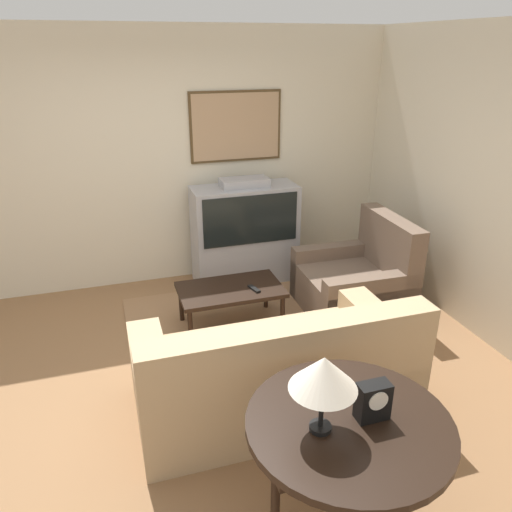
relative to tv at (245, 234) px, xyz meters
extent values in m
plane|color=#8E6642|center=(-0.89, -1.78, -0.56)|extent=(12.00, 12.00, 0.00)
cube|color=beige|center=(-0.89, 0.35, 0.79)|extent=(12.00, 0.06, 2.70)
cube|color=#4C381E|center=(0.00, 0.31, 1.12)|extent=(1.01, 0.03, 0.74)
cube|color=tan|center=(0.00, 0.29, 1.12)|extent=(0.96, 0.01, 0.69)
cube|color=beige|center=(1.74, -1.78, 0.79)|extent=(0.06, 12.00, 2.70)
cube|color=#99704C|center=(-0.35, -0.94, -0.56)|extent=(2.08, 1.66, 0.01)
cube|color=#9E9EA3|center=(0.00, 0.00, -0.32)|extent=(1.14, 0.46, 0.49)
cube|color=#9E9EA3|center=(0.00, 0.00, 0.23)|extent=(1.14, 0.46, 0.60)
cube|color=black|center=(0.00, -0.23, 0.23)|extent=(1.03, 0.01, 0.53)
cube|color=#9E9EA3|center=(0.00, 0.00, 0.58)|extent=(0.51, 0.25, 0.09)
cube|color=tan|center=(-0.42, -2.13, -0.34)|extent=(1.98, 0.98, 0.45)
cube|color=tan|center=(-0.42, -2.50, 0.11)|extent=(1.98, 0.23, 0.45)
cube|color=tan|center=(0.45, -2.13, -0.26)|extent=(0.24, 0.98, 0.61)
cube|color=tan|center=(-1.29, -2.12, -0.26)|extent=(0.24, 0.98, 0.61)
cube|color=#877154|center=(0.03, -2.37, 0.05)|extent=(0.36, 0.12, 0.34)
cube|color=#877154|center=(-0.86, -2.37, 0.05)|extent=(0.36, 0.12, 0.34)
cube|color=brown|center=(0.81, -1.00, -0.35)|extent=(0.98, 0.99, 0.42)
cube|color=brown|center=(1.20, -1.01, 0.13)|extent=(0.20, 0.97, 0.54)
cube|color=brown|center=(0.82, -0.60, -0.28)|extent=(0.95, 0.18, 0.56)
cube|color=brown|center=(0.80, -1.41, -0.28)|extent=(0.95, 0.18, 0.56)
cube|color=black|center=(-0.42, -0.95, -0.17)|extent=(0.96, 0.57, 0.04)
cylinder|color=black|center=(-0.86, -1.19, -0.38)|extent=(0.04, 0.04, 0.37)
cylinder|color=black|center=(0.01, -1.19, -0.38)|extent=(0.04, 0.04, 0.37)
cylinder|color=black|center=(-0.86, -0.71, -0.38)|extent=(0.04, 0.04, 0.37)
cylinder|color=black|center=(0.01, -0.71, -0.38)|extent=(0.04, 0.04, 0.37)
cylinder|color=black|center=(-0.42, -3.25, 0.19)|extent=(1.05, 1.05, 0.04)
cube|color=black|center=(-0.42, -3.25, 0.12)|extent=(0.89, 0.42, 0.08)
cylinder|color=black|center=(-0.78, -3.20, -0.20)|extent=(0.05, 0.05, 0.73)
cylinder|color=black|center=(-0.05, -3.20, -0.20)|extent=(0.05, 0.05, 0.73)
cylinder|color=black|center=(-0.58, -3.26, 0.22)|extent=(0.11, 0.11, 0.02)
cylinder|color=black|center=(-0.58, -3.26, 0.41)|extent=(0.02, 0.02, 0.36)
cone|color=silver|center=(-0.58, -3.26, 0.54)|extent=(0.33, 0.33, 0.17)
cube|color=black|center=(-0.30, -3.26, 0.31)|extent=(0.17, 0.09, 0.20)
cylinder|color=white|center=(-0.30, -3.31, 0.34)|extent=(0.10, 0.01, 0.10)
cube|color=black|center=(-0.22, -1.05, -0.14)|extent=(0.08, 0.17, 0.02)
camera|label=1|loc=(-1.46, -4.98, 1.94)|focal=35.00mm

